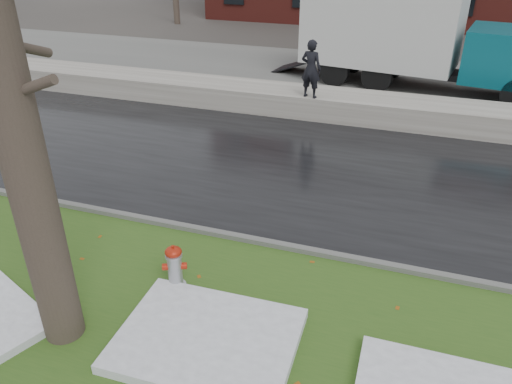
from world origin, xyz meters
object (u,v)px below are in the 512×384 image
(fire_hydrant, at_px, (175,265))
(worker, at_px, (311,69))
(box_truck, at_px, (412,36))
(tree, at_px, (10,102))

(fire_hydrant, height_order, worker, worker)
(worker, bearing_deg, box_truck, -108.34)
(fire_hydrant, height_order, tree, tree)
(tree, height_order, box_truck, tree)
(box_truck, xyz_separation_m, worker, (-2.62, -4.66, -0.25))
(box_truck, distance_m, worker, 5.36)
(box_truck, bearing_deg, tree, -95.65)
(tree, bearing_deg, box_truck, 75.19)
(worker, bearing_deg, tree, 93.60)
(tree, height_order, worker, tree)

